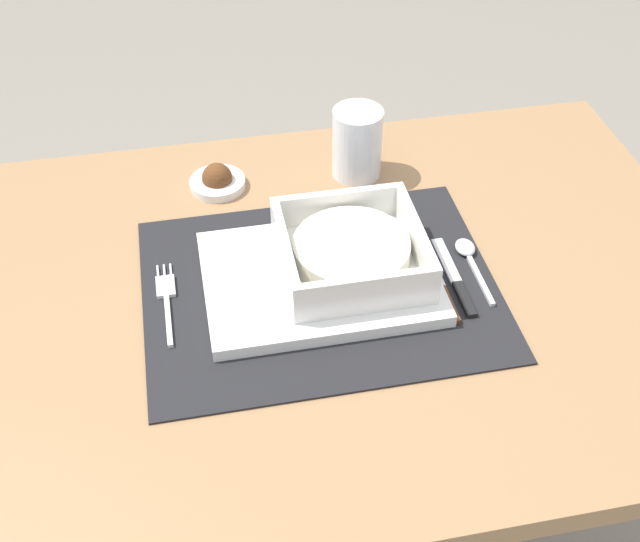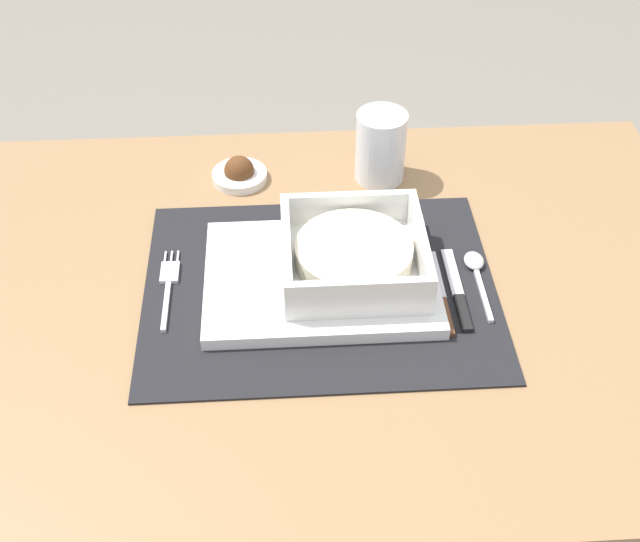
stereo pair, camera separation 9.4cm
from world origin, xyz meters
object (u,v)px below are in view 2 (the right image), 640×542
object	(u,v)px
porridge_bowl	(354,256)
spoon	(476,268)
drinking_glass	(380,150)
condiment_saucer	(239,173)
butter_knife	(458,294)
bread_knife	(440,297)
dining_table	(332,353)
fork	(169,282)

from	to	relation	value
porridge_bowl	spoon	distance (m)	0.15
drinking_glass	condiment_saucer	bearing A→B (deg)	178.85
butter_knife	bread_knife	size ratio (longest dim) A/B	0.98
dining_table	drinking_glass	bearing A→B (deg)	70.28
bread_knife	condiment_saucer	size ratio (longest dim) A/B	1.86
spoon	bread_knife	bearing A→B (deg)	-137.90
dining_table	fork	world-z (taller)	fork
dining_table	bread_knife	size ratio (longest dim) A/B	6.81
fork	dining_table	bearing A→B (deg)	-8.95
fork	bread_knife	bearing A→B (deg)	-12.44
dining_table	butter_knife	xyz separation A→B (m)	(0.14, -0.02, 0.12)
porridge_bowl	drinking_glass	bearing A→B (deg)	75.19
spoon	butter_knife	distance (m)	0.05
porridge_bowl	spoon	world-z (taller)	porridge_bowl
porridge_bowl	bread_knife	xyz separation A→B (m)	(0.10, -0.04, -0.03)
dining_table	spoon	world-z (taller)	spoon
fork	bread_knife	distance (m)	0.32
butter_knife	porridge_bowl	bearing A→B (deg)	158.48
fork	butter_knife	xyz separation A→B (m)	(0.34, -0.04, 0.00)
dining_table	porridge_bowl	distance (m)	0.16
condiment_saucer	porridge_bowl	bearing A→B (deg)	-57.05
dining_table	drinking_glass	xyz separation A→B (m)	(0.08, 0.22, 0.16)
drinking_glass	dining_table	bearing A→B (deg)	-109.72
drinking_glass	condiment_saucer	size ratio (longest dim) A/B	1.30
porridge_bowl	condiment_saucer	world-z (taller)	porridge_bowl
dining_table	bread_knife	bearing A→B (deg)	-13.45
condiment_saucer	bread_knife	bearing A→B (deg)	-47.09
dining_table	porridge_bowl	xyz separation A→B (m)	(0.02, 0.01, 0.15)
spoon	condiment_saucer	distance (m)	0.35
dining_table	spoon	size ratio (longest dim) A/B	8.21
butter_knife	condiment_saucer	size ratio (longest dim) A/B	1.82
porridge_bowl	butter_knife	world-z (taller)	porridge_bowl
dining_table	fork	distance (m)	0.23
butter_knife	bread_knife	xyz separation A→B (m)	(-0.02, -0.00, -0.00)
butter_knife	drinking_glass	distance (m)	0.26
porridge_bowl	butter_knife	xyz separation A→B (m)	(0.12, -0.04, -0.03)
dining_table	bread_knife	xyz separation A→B (m)	(0.12, -0.03, 0.12)
bread_knife	dining_table	bearing A→B (deg)	163.99
porridge_bowl	bread_knife	size ratio (longest dim) A/B	1.18
butter_knife	spoon	bearing A→B (deg)	50.38
drinking_glass	bread_knife	bearing A→B (deg)	-80.18
fork	spoon	size ratio (longest dim) A/B	1.16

